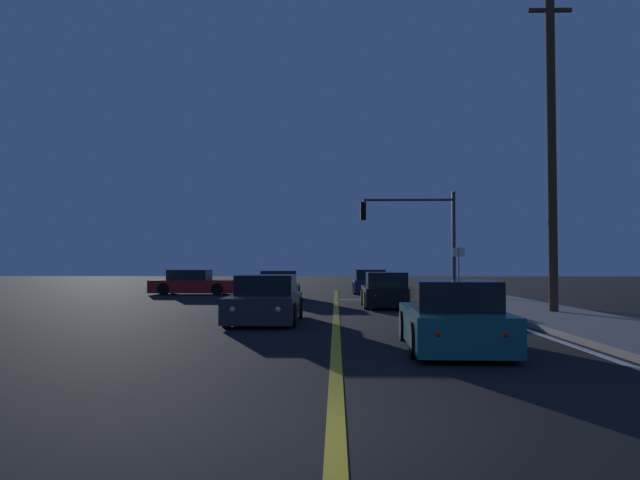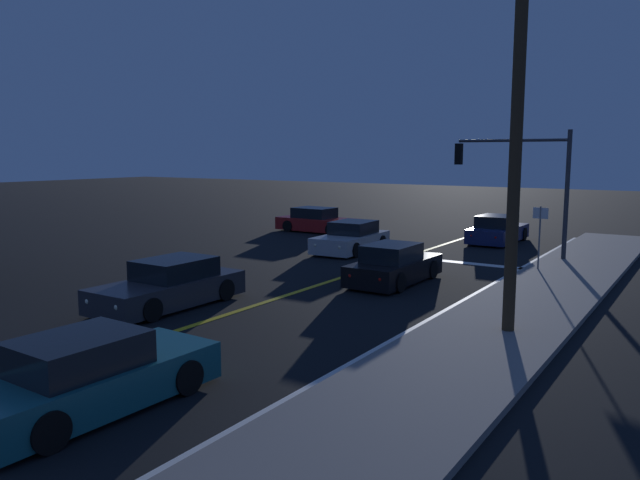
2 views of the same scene
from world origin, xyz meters
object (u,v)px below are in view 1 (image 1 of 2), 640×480
at_px(car_lead_oncoming_charcoal, 266,301).
at_px(car_side_waiting_teal, 453,319).
at_px(car_mid_block_red, 193,284).
at_px(utility_pole_right, 552,134).
at_px(street_sign_corner, 459,264).
at_px(traffic_signal_near_right, 417,226).
at_px(car_following_oncoming_black, 386,292).
at_px(car_distant_tail_navy, 370,283).
at_px(car_parked_curb_silver, 279,287).

bearing_deg(car_lead_oncoming_charcoal, car_side_waiting_teal, 126.40).
height_order(car_mid_block_red, utility_pole_right, utility_pole_right).
distance_m(car_side_waiting_teal, street_sign_corner, 17.03).
xyz_separation_m(car_side_waiting_teal, car_mid_block_red, (-10.02, 22.27, 0.00)).
bearing_deg(utility_pole_right, traffic_signal_near_right, 104.35).
height_order(car_side_waiting_teal, street_sign_corner, street_sign_corner).
height_order(car_mid_block_red, car_lead_oncoming_charcoal, same).
xyz_separation_m(car_following_oncoming_black, utility_pole_right, (5.03, -4.07, 5.27)).
height_order(car_side_waiting_teal, traffic_signal_near_right, traffic_signal_near_right).
height_order(car_following_oncoming_black, street_sign_corner, street_sign_corner).
relative_size(car_following_oncoming_black, utility_pole_right, 0.38).
xyz_separation_m(car_distant_tail_navy, car_following_oncoming_black, (0.01, -11.42, -0.00)).
bearing_deg(car_distant_tail_navy, utility_pole_right, -71.70).
height_order(car_distant_tail_navy, car_following_oncoming_black, same).
distance_m(car_parked_curb_silver, car_distant_tail_navy, 7.85).
distance_m(car_side_waiting_teal, car_lead_oncoming_charcoal, 7.27).
height_order(car_parked_curb_silver, traffic_signal_near_right, traffic_signal_near_right).
xyz_separation_m(car_mid_block_red, utility_pole_right, (14.70, -14.12, 5.27)).
bearing_deg(car_following_oncoming_black, car_parked_curb_silver, 132.15).
bearing_deg(car_mid_block_red, car_side_waiting_teal, 26.07).
relative_size(car_parked_curb_silver, car_lead_oncoming_charcoal, 0.95).
xyz_separation_m(utility_pole_right, street_sign_corner, (-1.40, 8.52, -4.21)).
bearing_deg(utility_pole_right, car_mid_block_red, 136.15).
bearing_deg(car_distant_tail_navy, car_side_waiting_teal, -88.84).
bearing_deg(car_following_oncoming_black, car_side_waiting_teal, -88.43).
relative_size(car_side_waiting_teal, utility_pole_right, 0.39).
height_order(car_side_waiting_teal, car_distant_tail_navy, same).
bearing_deg(car_lead_oncoming_charcoal, car_distant_tail_navy, -102.19).
bearing_deg(car_side_waiting_teal, street_sign_corner, 80.64).
bearing_deg(street_sign_corner, car_lead_oncoming_charcoal, -124.97).
bearing_deg(traffic_signal_near_right, street_sign_corner, 118.11).
xyz_separation_m(car_parked_curb_silver, car_following_oncoming_black, (4.57, -5.03, -0.00)).
relative_size(traffic_signal_near_right, street_sign_corner, 2.15).
bearing_deg(car_mid_block_red, car_following_oncoming_black, 45.73).
bearing_deg(street_sign_corner, car_side_waiting_teal, -101.11).
bearing_deg(traffic_signal_near_right, utility_pole_right, 104.35).
bearing_deg(car_side_waiting_teal, car_distant_tail_navy, 92.65).
bearing_deg(utility_pole_right, street_sign_corner, 99.33).
bearing_deg(car_following_oncoming_black, street_sign_corner, 50.72).
bearing_deg(car_parked_curb_silver, car_lead_oncoming_charcoal, 90.37).
bearing_deg(car_parked_curb_silver, street_sign_corner, 173.15).
height_order(car_following_oncoming_black, utility_pole_right, utility_pole_right).
xyz_separation_m(car_parked_curb_silver, car_lead_oncoming_charcoal, (0.64, -11.39, 0.00)).
bearing_deg(traffic_signal_near_right, car_distant_tail_navy, -62.70).
bearing_deg(traffic_signal_near_right, car_parked_curb_silver, 18.35).
distance_m(car_side_waiting_teal, car_parked_curb_silver, 17.95).
bearing_deg(car_lead_oncoming_charcoal, car_mid_block_red, -70.49).
bearing_deg(car_parked_curb_silver, utility_pole_right, 133.70).
distance_m(car_distant_tail_navy, car_lead_oncoming_charcoal, 18.20).
bearing_deg(car_distant_tail_navy, car_parked_curb_silver, -125.24).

